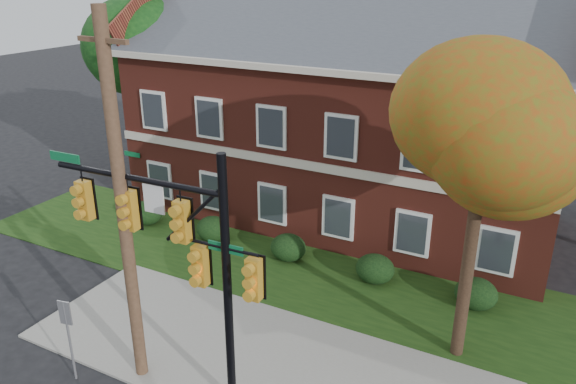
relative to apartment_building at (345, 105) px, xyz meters
The scene contains 15 objects.
ground 13.11m from the apartment_building, 80.50° to the right, with size 120.00×120.00×0.00m, color black.
sidewalk 12.18m from the apartment_building, 79.65° to the right, with size 14.00×5.00×0.08m, color gray.
grass_strip 8.01m from the apartment_building, 71.43° to the right, with size 30.00×6.00×0.04m, color #193811.
apartment_building is the anchor object (origin of this frame).
hedge_far_left 9.82m from the apartment_building, 143.11° to the right, with size 1.40×1.26×1.05m, color black.
hedge_left 7.73m from the apartment_building, 123.67° to the right, with size 1.40×1.26×1.05m, color black.
hedge_center 6.89m from the apartment_building, 90.00° to the right, with size 1.40×1.26×1.05m, color black.
hedge_right 7.73m from the apartment_building, 56.33° to the right, with size 1.40×1.26×1.05m, color black.
hedge_far_right 9.82m from the apartment_building, 36.89° to the right, with size 1.40×1.26×1.05m, color black.
tree_near_right 10.97m from the apartment_building, 48.23° to the right, with size 4.50×4.25×8.58m.
tree_left_rear 9.94m from the apartment_building, behind, with size 5.40×5.10×8.88m.
tree_far_rear 8.84m from the apartment_building, 80.29° to the left, with size 6.84×6.46×11.52m.
traffic_signal 12.85m from the apartment_building, 85.05° to the right, with size 6.10×0.60×6.81m.
utility_pole 12.96m from the apartment_building, 92.29° to the right, with size 1.53×0.35×9.79m.
sign_post 14.48m from the apartment_building, 98.14° to the right, with size 0.36×0.11×2.48m.
Camera 1 is at (6.96, -10.23, 10.51)m, focal length 35.00 mm.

